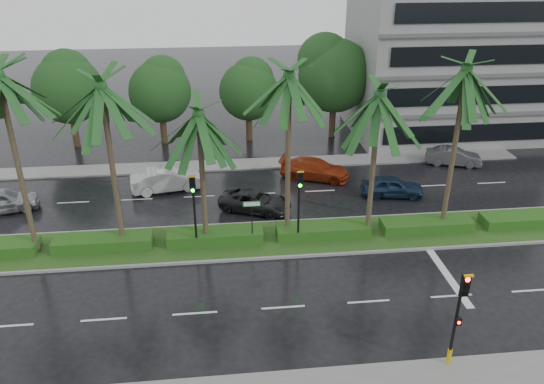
{
  "coord_description": "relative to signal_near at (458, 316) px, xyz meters",
  "views": [
    {
      "loc": [
        -2.59,
        -24.36,
        15.23
      ],
      "look_at": [
        0.19,
        1.5,
        2.74
      ],
      "focal_mm": 35.0,
      "sensor_mm": 36.0,
      "label": 1
    }
  ],
  "objects": [
    {
      "name": "signal_median_left",
      "position": [
        -10.0,
        9.69,
        0.49
      ],
      "size": [
        0.34,
        0.42,
        4.36
      ],
      "color": "black",
      "rests_on": "median"
    },
    {
      "name": "car_blue",
      "position": [
        2.5,
        15.18,
        -1.83
      ],
      "size": [
        2.19,
        4.16,
        1.35
      ],
      "primitive_type": "imported",
      "rotation": [
        0.0,
        0.0,
        1.41
      ],
      "color": "#162943",
      "rests_on": "ground"
    },
    {
      "name": "median",
      "position": [
        -6.0,
        10.39,
        -2.42
      ],
      "size": [
        36.0,
        4.0,
        0.15
      ],
      "color": "gray",
      "rests_on": "ground"
    },
    {
      "name": "car_silver",
      "position": [
        -22.0,
        15.6,
        -1.76
      ],
      "size": [
        2.71,
        4.63,
        1.48
      ],
      "primitive_type": "imported",
      "rotation": [
        0.0,
        0.0,
        1.81
      ],
      "color": "#989C9F",
      "rests_on": "ground"
    },
    {
      "name": "car_darkgrey",
      "position": [
        -6.5,
        14.09,
        -1.89
      ],
      "size": [
        3.69,
        4.9,
        1.24
      ],
      "primitive_type": "imported",
      "rotation": [
        0.0,
        0.0,
        1.15
      ],
      "color": "black",
      "rests_on": "ground"
    },
    {
      "name": "palm_row",
      "position": [
        -7.25,
        10.41,
        5.64
      ],
      "size": [
        26.3,
        4.2,
        10.27
      ],
      "color": "#3F2F24",
      "rests_on": "median"
    },
    {
      "name": "car_red",
      "position": [
        -2.0,
        18.5,
        -1.8
      ],
      "size": [
        3.57,
        5.22,
        1.4
      ],
      "primitive_type": "imported",
      "rotation": [
        0.0,
        0.0,
        1.2
      ],
      "color": "maroon",
      "rests_on": "ground"
    },
    {
      "name": "car_white",
      "position": [
        -12.13,
        17.61,
        -1.73
      ],
      "size": [
        2.49,
        4.89,
        1.54
      ],
      "primitive_type": "imported",
      "rotation": [
        0.0,
        0.0,
        1.76
      ],
      "color": "#B8B8B8",
      "rests_on": "ground"
    },
    {
      "name": "street_sign",
      "position": [
        -7.0,
        9.87,
        -0.38
      ],
      "size": [
        0.95,
        0.09,
        2.6
      ],
      "color": "black",
      "rests_on": "median"
    },
    {
      "name": "bg_trees",
      "position": [
        -6.3,
        26.98,
        2.37
      ],
      "size": [
        32.91,
        5.94,
        8.58
      ],
      "color": "#39281A",
      "rests_on": "ground"
    },
    {
      "name": "signal_near",
      "position": [
        0.0,
        0.0,
        0.0
      ],
      "size": [
        0.34,
        0.45,
        4.36
      ],
      "color": "black",
      "rests_on": "near_sidewalk"
    },
    {
      "name": "ground",
      "position": [
        -6.0,
        9.39,
        -2.5
      ],
      "size": [
        120.0,
        120.0,
        0.0
      ],
      "primitive_type": "plane",
      "color": "black",
      "rests_on": "ground"
    },
    {
      "name": "signal_median_right",
      "position": [
        -4.5,
        9.69,
        0.49
      ],
      "size": [
        0.34,
        0.42,
        4.36
      ],
      "color": "black",
      "rests_on": "median"
    },
    {
      "name": "car_grey",
      "position": [
        8.67,
        19.84,
        -1.86
      ],
      "size": [
        2.46,
        4.16,
        1.3
      ],
      "primitive_type": "imported",
      "rotation": [
        0.0,
        0.0,
        1.27
      ],
      "color": "#4B4D50",
      "rests_on": "ground"
    },
    {
      "name": "lane_markings",
      "position": [
        -2.96,
        8.96,
        -2.5
      ],
      "size": [
        34.0,
        13.06,
        0.01
      ],
      "color": "silver",
      "rests_on": "ground"
    },
    {
      "name": "hedge",
      "position": [
        -6.0,
        10.39,
        -2.05
      ],
      "size": [
        35.2,
        1.4,
        0.6
      ],
      "color": "#184814",
      "rests_on": "median"
    },
    {
      "name": "building",
      "position": [
        11.0,
        27.39,
        3.5
      ],
      "size": [
        16.0,
        10.0,
        12.0
      ],
      "primitive_type": "cube",
      "color": "gray",
      "rests_on": "ground"
    },
    {
      "name": "far_sidewalk",
      "position": [
        -6.0,
        21.39,
        -2.44
      ],
      "size": [
        40.0,
        2.0,
        0.12
      ],
      "primitive_type": "cube",
      "color": "slate",
      "rests_on": "ground"
    }
  ]
}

